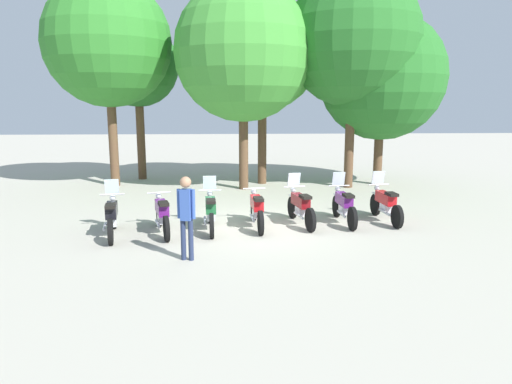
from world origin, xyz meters
The scene contains 15 objects.
ground_plane centered at (0.00, 0.00, 0.00)m, with size 80.00×80.00×0.00m, color #ADA899.
motorcycle_0 centered at (-3.72, -0.54, 0.52)m, with size 0.67×2.17×1.37m.
motorcycle_1 centered at (-2.48, -0.35, 0.50)m, with size 0.79×2.14×0.99m.
motorcycle_2 centered at (-1.24, -0.09, 0.52)m, with size 0.62×2.19×1.37m.
motorcycle_3 centered at (0.00, 0.10, 0.50)m, with size 0.62×2.19×0.99m.
motorcycle_4 centered at (1.23, 0.35, 0.52)m, with size 0.66×2.17×1.37m.
motorcycle_5 centered at (2.47, 0.44, 0.52)m, with size 0.62×2.19×1.37m.
motorcycle_6 centered at (3.70, 0.58, 0.52)m, with size 0.62×2.19×1.37m.
person_0 centered at (-1.64, -2.54, 1.08)m, with size 0.41×0.29×1.82m.
tree_0 centered at (-5.43, 6.99, 5.62)m, with size 4.96×4.96×8.12m.
tree_1 centered at (-4.65, 8.69, 4.89)m, with size 3.51×3.51×6.68m.
tree_2 centered at (-0.19, 5.97, 5.21)m, with size 5.22×5.22×7.84m.
tree_3 centered at (0.62, 7.21, 5.32)m, with size 4.67×4.67×7.67m.
tree_4 centered at (4.01, 6.10, 5.72)m, with size 5.14×5.14×8.30m.
tree_5 centered at (5.40, 6.75, 4.37)m, with size 5.06×5.06×6.90m.
Camera 1 is at (-0.68, -12.26, 3.32)m, focal length 32.89 mm.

